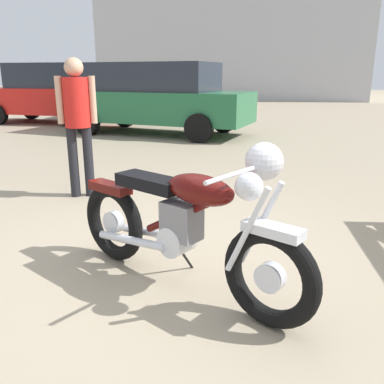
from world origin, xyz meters
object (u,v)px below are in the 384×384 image
at_px(vintage_motorcycle, 188,223).
at_px(bystander, 77,114).
at_px(silver_sedan_mid, 153,96).
at_px(pale_sedan_back, 49,93).
at_px(dark_sedan_left, 138,93).

bearing_deg(vintage_motorcycle, bystander, 160.52).
distance_m(vintage_motorcycle, silver_sedan_mid, 7.89).
distance_m(pale_sedan_back, silver_sedan_mid, 4.16).
bearing_deg(vintage_motorcycle, silver_sedan_mid, 137.15).
xyz_separation_m(vintage_motorcycle, dark_sedan_left, (-4.88, 10.80, 0.34)).
bearing_deg(bystander, silver_sedan_mid, 165.17).
height_order(vintage_motorcycle, bystander, bystander).
xyz_separation_m(pale_sedan_back, dark_sedan_left, (2.05, 2.13, -0.08)).
bearing_deg(bystander, dark_sedan_left, 172.06).
bearing_deg(bystander, pale_sedan_back, -170.00).
bearing_deg(dark_sedan_left, bystander, -82.73).
height_order(dark_sedan_left, silver_sedan_mid, silver_sedan_mid).
bearing_deg(pale_sedan_back, silver_sedan_mid, 159.38).
bearing_deg(dark_sedan_left, silver_sedan_mid, -73.14).
distance_m(pale_sedan_back, dark_sedan_left, 2.95).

